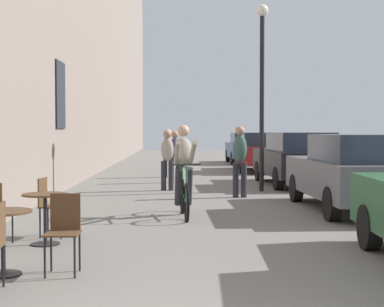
# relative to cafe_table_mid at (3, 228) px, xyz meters

# --- Properties ---
(cafe_table_mid) EXTENTS (0.64, 0.64, 0.72)m
(cafe_table_mid) POSITION_rel_cafe_table_mid_xyz_m (0.00, 0.00, 0.00)
(cafe_table_mid) COLOR black
(cafe_table_mid) RESTS_ON ground_plane
(cafe_chair_mid_toward_street) EXTENTS (0.38, 0.38, 0.89)m
(cafe_chair_mid_toward_street) POSITION_rel_cafe_table_mid_xyz_m (0.66, 0.08, -0.00)
(cafe_chair_mid_toward_street) COLOR black
(cafe_chair_mid_toward_street) RESTS_ON ground_plane
(cafe_table_far) EXTENTS (0.64, 0.64, 0.72)m
(cafe_table_far) POSITION_rel_cafe_table_mid_xyz_m (0.08, 1.73, 0.00)
(cafe_table_far) COLOR black
(cafe_table_far) RESTS_ON ground_plane
(cafe_chair_far_toward_wall) EXTENTS (0.43, 0.43, 0.89)m
(cafe_chair_far_toward_wall) POSITION_rel_cafe_table_mid_xyz_m (0.00, 2.35, -0.00)
(cafe_chair_far_toward_wall) COLOR black
(cafe_chair_far_toward_wall) RESTS_ON ground_plane
(cyclist_on_bicycle) EXTENTS (0.52, 1.76, 1.74)m
(cyclist_on_bicycle) POSITION_rel_cafe_table_mid_xyz_m (2.06, 4.42, 0.29)
(cyclist_on_bicycle) COLOR black
(cyclist_on_bicycle) RESTS_ON ground_plane
(pedestrian_near) EXTENTS (0.34, 0.24, 1.71)m
(pedestrian_near) POSITION_rel_cafe_table_mid_xyz_m (3.44, 7.46, 0.44)
(pedestrian_near) COLOR #26262D
(pedestrian_near) RESTS_ON ground_plane
(pedestrian_mid) EXTENTS (0.35, 0.26, 1.62)m
(pedestrian_mid) POSITION_rel_cafe_table_mid_xyz_m (1.67, 9.13, 0.39)
(pedestrian_mid) COLOR #26262D
(pedestrian_mid) RESTS_ON ground_plane
(pedestrian_far) EXTENTS (0.38, 0.30, 1.59)m
(pedestrian_far) POSITION_rel_cafe_table_mid_xyz_m (1.86, 11.45, 0.37)
(pedestrian_far) COLOR #26262D
(pedestrian_far) RESTS_ON ground_plane
(pedestrian_furthest) EXTENTS (0.37, 0.28, 1.65)m
(pedestrian_furthest) POSITION_rel_cafe_table_mid_xyz_m (1.62, 13.55, 0.41)
(pedestrian_furthest) COLOR #26262D
(pedestrian_furthest) RESTS_ON ground_plane
(street_lamp) EXTENTS (0.32, 0.32, 4.90)m
(street_lamp) POSITION_rel_cafe_table_mid_xyz_m (4.16, 8.86, 2.59)
(street_lamp) COLOR black
(street_lamp) RESTS_ON ground_plane
(parked_car_second) EXTENTS (1.89, 4.33, 1.53)m
(parked_car_second) POSITION_rel_cafe_table_mid_xyz_m (5.45, 5.04, 0.27)
(parked_car_second) COLOR #595960
(parked_car_second) RESTS_ON ground_plane
(parked_car_third) EXTENTS (1.97, 4.41, 1.55)m
(parked_car_third) POSITION_rel_cafe_table_mid_xyz_m (5.42, 10.47, 0.28)
(parked_car_third) COLOR black
(parked_car_third) RESTS_ON ground_plane
(parked_car_fourth) EXTENTS (1.93, 4.33, 1.52)m
(parked_car_fourth) POSITION_rel_cafe_table_mid_xyz_m (5.20, 16.40, 0.27)
(parked_car_fourth) COLOR maroon
(parked_car_fourth) RESTS_ON ground_plane
(parked_car_fifth) EXTENTS (1.78, 4.20, 1.50)m
(parked_car_fifth) POSITION_rel_cafe_table_mid_xyz_m (5.33, 21.93, 0.25)
(parked_car_fifth) COLOR #384C84
(parked_car_fifth) RESTS_ON ground_plane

